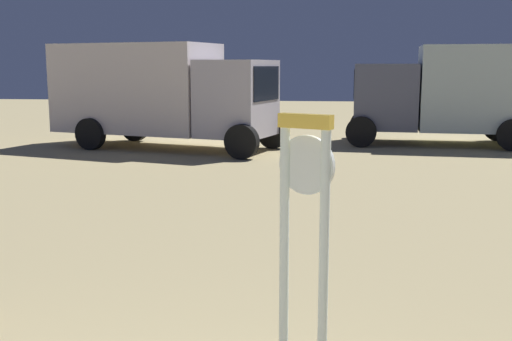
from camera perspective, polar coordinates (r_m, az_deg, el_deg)
standing_clock at (r=4.45m, az=4.50°, el=-4.84°), size 0.41×0.25×2.03m
box_truck_near at (r=18.14m, az=-8.98°, el=7.23°), size 7.01×4.07×2.99m
box_truck_far at (r=19.63m, az=18.46°, el=6.94°), size 6.36×3.04×2.96m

